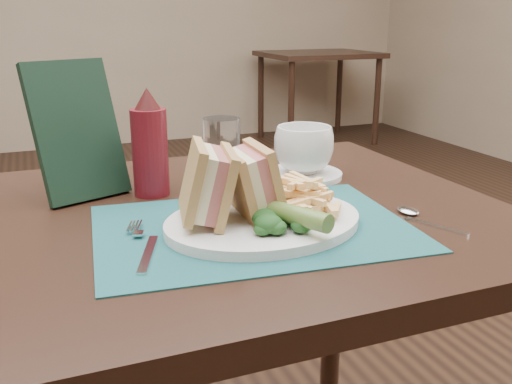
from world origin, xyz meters
The scene contains 16 objects.
wall_back centered at (0.00, 3.50, 0.00)m, with size 6.00×6.00×0.00m, color tan.
table_bg_right centered at (2.00, 3.00, 0.38)m, with size 0.90×0.75×0.75m, color black, non-canonical shape.
placemat centered at (0.01, -0.60, 0.75)m, with size 0.46×0.33×0.00m, color #184C4E.
plate centered at (0.03, -0.60, 0.76)m, with size 0.30×0.24×0.01m, color white, non-canonical shape.
sandwich_half_a centered at (-0.07, -0.58, 0.82)m, with size 0.06×0.12×0.10m, color tan, non-canonical shape.
sandwich_half_b centered at (-0.01, -0.58, 0.82)m, with size 0.06×0.11×0.10m, color tan, non-canonical shape.
kale_garnish centered at (0.02, -0.66, 0.78)m, with size 0.11×0.08×0.03m, color #143916, non-canonical shape.
pickle_spear centered at (0.05, -0.66, 0.79)m, with size 0.03×0.03×0.12m, color #4A6928.
fries_pile centered at (0.09, -0.59, 0.79)m, with size 0.18×0.20×0.05m, color #F8C87C, non-canonical shape.
fork centered at (-0.15, -0.61, 0.76)m, with size 0.03×0.17×0.01m, color silver, non-canonical shape.
spoon centered at (0.27, -0.67, 0.76)m, with size 0.03×0.15×0.01m, color silver, non-canonical shape.
saucer centered at (0.20, -0.37, 0.76)m, with size 0.15×0.15×0.01m, color white.
coffee_cup centered at (0.20, -0.37, 0.80)m, with size 0.11×0.11×0.09m, color white.
drinking_glass centered at (0.03, -0.40, 0.81)m, with size 0.07×0.07×0.13m, color white.
ketchup_bottle centered at (-0.09, -0.38, 0.84)m, with size 0.06×0.06×0.19m, color #570F17, non-canonical shape.
check_presenter centered at (-0.21, -0.34, 0.87)m, with size 0.14×0.02×0.24m, color black.
Camera 1 is at (-0.27, -1.33, 1.05)m, focal length 40.00 mm.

